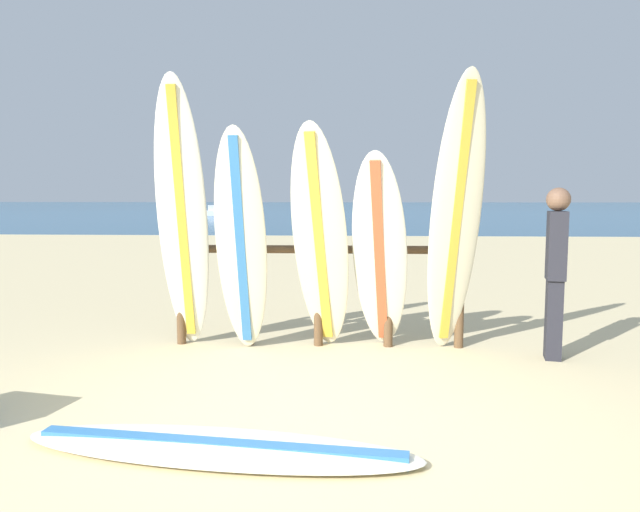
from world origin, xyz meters
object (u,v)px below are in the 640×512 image
(surfboard_leaning_far_left, at_px, (182,217))
(surfboard_leaning_center, at_px, (380,255))
(surfboard_leaning_center_left, at_px, (320,241))
(small_boat_offshore, at_px, (216,212))
(beachgoer_standing, at_px, (556,266))
(surfboard_leaning_left, at_px, (241,243))
(surfboard_lying_on_sand, at_px, (218,447))
(surfboard_rack, at_px, (318,279))
(surfboard_leaning_center_right, at_px, (456,217))

(surfboard_leaning_far_left, height_order, surfboard_leaning_center, surfboard_leaning_far_left)
(surfboard_leaning_center_left, height_order, small_boat_offshore, surfboard_leaning_center_left)
(surfboard_leaning_center_left, xyz_separation_m, beachgoer_standing, (2.14, -0.07, -0.21))
(surfboard_leaning_far_left, xyz_separation_m, surfboard_leaning_center, (1.86, -0.02, -0.34))
(surfboard_leaning_left, distance_m, surfboard_lying_on_sand, 2.40)
(surfboard_leaning_far_left, height_order, surfboard_leaning_left, surfboard_leaning_far_left)
(surfboard_leaning_far_left, xyz_separation_m, beachgoer_standing, (3.45, -0.10, -0.43))
(surfboard_rack, xyz_separation_m, surfboard_leaning_far_left, (-1.27, -0.27, 0.61))
(surfboard_leaning_center, xyz_separation_m, surfboard_lying_on_sand, (-1.03, -2.25, -0.91))
(beachgoer_standing, bearing_deg, surfboard_leaning_far_left, 178.38)
(surfboard_leaning_center, bearing_deg, surfboard_lying_on_sand, -114.66)
(surfboard_lying_on_sand, distance_m, small_boat_offshore, 37.49)
(surfboard_leaning_center_left, bearing_deg, beachgoer_standing, -1.77)
(surfboard_leaning_left, bearing_deg, surfboard_leaning_center_left, 5.77)
(surfboard_leaning_left, distance_m, surfboard_leaning_center_right, 1.99)
(surfboard_rack, distance_m, surfboard_leaning_center_left, 0.50)
(surfboard_lying_on_sand, bearing_deg, surfboard_leaning_left, 96.72)
(surfboard_rack, distance_m, surfboard_leaning_center_right, 1.45)
(beachgoer_standing, distance_m, small_boat_offshore, 36.09)
(surfboard_leaning_left, relative_size, surfboard_leaning_center_right, 0.81)
(surfboard_leaning_far_left, relative_size, surfboard_leaning_left, 1.22)
(surfboard_rack, relative_size, surfboard_leaning_far_left, 1.11)
(surfboard_leaning_center_left, bearing_deg, surfboard_leaning_far_left, 178.63)
(surfboard_rack, bearing_deg, surfboard_lying_on_sand, -99.89)
(surfboard_leaning_center_right, height_order, small_boat_offshore, surfboard_leaning_center_right)
(surfboard_leaning_center, bearing_deg, small_boat_offshore, 105.29)
(small_boat_offshore, bearing_deg, beachgoer_standing, -72.31)
(surfboard_leaning_center_left, relative_size, surfboard_leaning_center, 1.13)
(surfboard_leaning_far_left, xyz_separation_m, small_boat_offshore, (-7.51, 34.29, -1.03))
(surfboard_leaning_far_left, height_order, small_boat_offshore, surfboard_leaning_far_left)
(surfboard_lying_on_sand, distance_m, beachgoer_standing, 3.50)
(surfboard_lying_on_sand, bearing_deg, surfboard_leaning_far_left, 110.15)
(surfboard_rack, relative_size, surfboard_lying_on_sand, 1.17)
(surfboard_leaning_center_left, relative_size, beachgoer_standing, 1.37)
(surfboard_leaning_center_left, bearing_deg, surfboard_lying_on_sand, -102.04)
(surfboard_leaning_center, xyz_separation_m, beachgoer_standing, (1.59, -0.08, -0.08))
(surfboard_leaning_far_left, distance_m, surfboard_leaning_center, 1.89)
(surfboard_leaning_center, relative_size, beachgoer_standing, 1.21)
(surfboard_rack, bearing_deg, surfboard_leaning_far_left, -168.09)
(surfboard_rack, xyz_separation_m, surfboard_leaning_center, (0.59, -0.29, 0.27))
(surfboard_leaning_center_left, bearing_deg, surfboard_leaning_left, -174.23)
(surfboard_leaning_center_right, distance_m, surfboard_lying_on_sand, 3.10)
(surfboard_leaning_center_left, relative_size, surfboard_lying_on_sand, 0.87)
(surfboard_leaning_left, height_order, beachgoer_standing, surfboard_leaning_left)
(surfboard_leaning_center, xyz_separation_m, surfboard_leaning_center_right, (0.69, -0.00, 0.35))
(small_boat_offshore, bearing_deg, surfboard_leaning_center_right, -73.65)
(surfboard_leaning_far_left, relative_size, surfboard_leaning_center_right, 0.99)
(surfboard_leaning_left, xyz_separation_m, surfboard_leaning_center, (1.29, 0.09, -0.11))
(surfboard_leaning_far_left, distance_m, surfboard_leaning_center_right, 2.55)
(surfboard_leaning_center, height_order, beachgoer_standing, surfboard_leaning_center)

